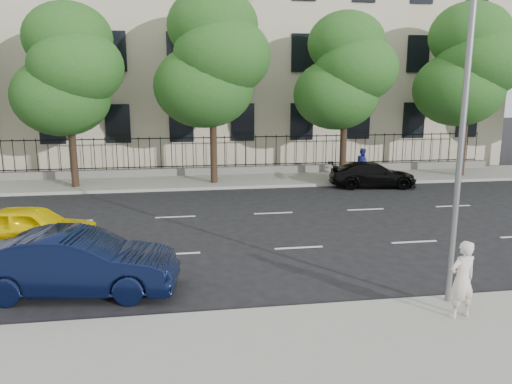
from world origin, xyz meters
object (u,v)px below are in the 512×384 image
at_px(street_light, 453,88).
at_px(woman_near, 462,279).
at_px(navy_sedan, 78,263).
at_px(black_sedan, 373,175).
at_px(yellow_taxi, 32,227).

xyz_separation_m(street_light, woman_near, (-0.20, -1.36, -4.11)).
xyz_separation_m(navy_sedan, woman_near, (8.68, -2.97, 0.22)).
bearing_deg(woman_near, black_sedan, -114.56).
height_order(street_light, black_sedan, street_light).
xyz_separation_m(street_light, yellow_taxi, (-11.04, 5.60, -4.45)).
height_order(navy_sedan, woman_near, woman_near).
distance_m(yellow_taxi, navy_sedan, 4.55).
height_order(navy_sedan, black_sedan, navy_sedan).
distance_m(yellow_taxi, black_sedan, 16.50).
relative_size(black_sedan, woman_near, 2.51).
bearing_deg(woman_near, street_light, -108.37).
bearing_deg(navy_sedan, black_sedan, -39.87).
distance_m(street_light, yellow_taxi, 13.16).
distance_m(street_light, black_sedan, 14.46).
bearing_deg(navy_sedan, woman_near, -101.90).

